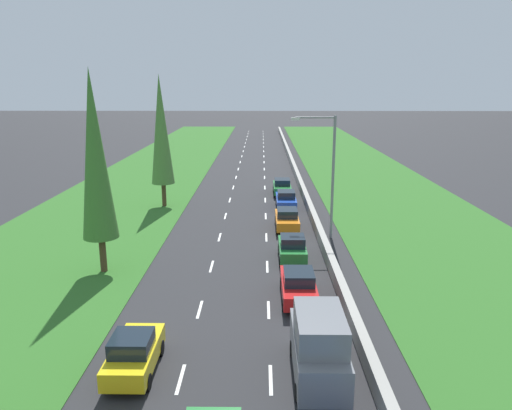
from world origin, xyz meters
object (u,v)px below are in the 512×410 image
Objects in this scene: green_hatchback_right_lane at (292,248)px; street_light_mast at (328,168)px; blue_sedan_right_lane_sixth at (286,199)px; yellow_hatchback_left_lane at (134,353)px; orange_sedan_right_lane at (287,219)px; green_sedan_right_lane at (282,187)px; poplar_tree_second at (95,156)px; red_sedan_right_lane at (298,285)px; poplar_tree_third at (161,130)px; grey_van_right_lane at (319,345)px.

street_light_mast reaches higher than green_hatchback_right_lane.
yellow_hatchback_left_lane is at bearing -105.38° from blue_sedan_right_lane_sixth.
green_sedan_right_lane is (0.11, 12.37, 0.00)m from orange_sedan_right_lane.
poplar_tree_second is (-4.59, 10.62, 6.27)m from yellow_hatchback_left_lane.
red_sedan_right_lane is 23.88m from poplar_tree_third.
yellow_hatchback_left_lane is at bearing -109.51° from orange_sedan_right_lane.
yellow_hatchback_left_lane is at bearing -119.29° from street_light_mast.
green_sedan_right_lane is at bearing 89.47° from orange_sedan_right_lane.
poplar_tree_third is at bearing 127.76° from green_hatchback_right_lane.
grey_van_right_lane reaches higher than orange_sedan_right_lane.
red_sedan_right_lane is 5.89m from green_hatchback_right_lane.
street_light_mast is (2.86, 10.73, 4.42)m from red_sedan_right_lane.
poplar_tree_second is at bearing -118.53° from green_sedan_right_lane.
red_sedan_right_lane is 1.00× the size of blue_sedan_right_lane_sixth.
red_sedan_right_lane is 1.15× the size of green_hatchback_right_lane.
poplar_tree_second is at bearing 161.73° from red_sedan_right_lane.
yellow_hatchback_left_lane reaches higher than green_sedan_right_lane.
yellow_hatchback_left_lane is at bearing -118.90° from green_hatchback_right_lane.
poplar_tree_third is at bearing 112.48° from grey_van_right_lane.
blue_sedan_right_lane_sixth is 0.50× the size of street_light_mast.
orange_sedan_right_lane is at bearing 89.76° from red_sedan_right_lane.
red_sedan_right_lane is at bearing -90.87° from blue_sedan_right_lane_sixth.
grey_van_right_lane is at bearing -2.43° from yellow_hatchback_left_lane.
grey_van_right_lane is 1.09× the size of blue_sedan_right_lane_sixth.
green_hatchback_right_lane is at bearing 90.93° from grey_van_right_lane.
grey_van_right_lane reaches higher than yellow_hatchback_left_lane.
poplar_tree_second is at bearing 113.37° from yellow_hatchback_left_lane.
green_hatchback_right_lane reaches higher than blue_sedan_right_lane_sixth.
street_light_mast reaches higher than red_sedan_right_lane.
street_light_mast is (2.83, 4.84, 4.40)m from green_hatchback_right_lane.
poplar_tree_third is (-11.10, 14.33, 6.24)m from green_hatchback_right_lane.
street_light_mast reaches higher than grey_van_right_lane.
red_sedan_right_lane is 13.03m from orange_sedan_right_lane.
yellow_hatchback_left_lane reaches higher than orange_sedan_right_lane.
orange_sedan_right_lane is 6.60m from blue_sedan_right_lane_sixth.
red_sedan_right_lane is at bearing 44.30° from yellow_hatchback_left_lane.
grey_van_right_lane is 30.12m from poplar_tree_third.
street_light_mast is at bearing 81.65° from grey_van_right_lane.
poplar_tree_third is (-11.36, 0.59, 6.26)m from blue_sedan_right_lane_sixth.
green_sedan_right_lane is at bearing 90.13° from grey_van_right_lane.
green_hatchback_right_lane is (-0.21, 13.00, -0.56)m from grey_van_right_lane.
red_sedan_right_lane is 13.71m from poplar_tree_second.
grey_van_right_lane is 13.01m from green_hatchback_right_lane.
yellow_hatchback_left_lane is (-7.01, -12.69, 0.00)m from green_hatchback_right_lane.
green_hatchback_right_lane is at bearing -90.40° from green_sedan_right_lane.
street_light_mast is at bearing 75.07° from red_sedan_right_lane.
red_sedan_right_lane is at bearing -90.38° from green_sedan_right_lane.
grey_van_right_lane is 17.07m from poplar_tree_second.
street_light_mast is (2.62, 17.84, 3.83)m from grey_van_right_lane.
grey_van_right_lane is at bearing -98.35° from street_light_mast.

